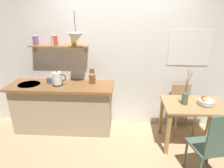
{
  "coord_description": "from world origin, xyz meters",
  "views": [
    {
      "loc": [
        0.09,
        -2.81,
        2.11
      ],
      "look_at": [
        -0.1,
        0.25,
        0.95
      ],
      "focal_mm": 31.24,
      "sensor_mm": 36.0,
      "label": 1
    }
  ],
  "objects": [
    {
      "name": "twig_vase",
      "position": [
        1.05,
        -0.0,
        0.84
      ],
      "size": [
        0.1,
        0.1,
        0.56
      ],
      "color": "#567056",
      "rests_on": "dining_table"
    },
    {
      "name": "ground_plane",
      "position": [
        0.0,
        0.0,
        0.0
      ],
      "size": [
        14.0,
        14.0,
        0.0
      ],
      "primitive_type": "plane",
      "color": "tan"
    },
    {
      "name": "fruit_bowl",
      "position": [
        1.37,
        -0.01,
        0.79
      ],
      "size": [
        0.23,
        0.23,
        0.14
      ],
      "color": "silver",
      "rests_on": "dining_table"
    },
    {
      "name": "dining_chair_far",
      "position": [
        1.15,
        0.41,
        0.49
      ],
      "size": [
        0.42,
        0.42,
        0.87
      ],
      "color": "tan",
      "rests_on": "ground_plane"
    },
    {
      "name": "knife_block",
      "position": [
        -0.46,
        0.39,
        1.01
      ],
      "size": [
        0.1,
        0.16,
        0.28
      ],
      "color": "#9E6B3D",
      "rests_on": "kitchen_counter"
    },
    {
      "name": "coffee_mug_by_sink",
      "position": [
        -1.22,
        0.36,
        0.95
      ],
      "size": [
        0.12,
        0.08,
        0.09
      ],
      "color": "#3D5B89",
      "rests_on": "kitchen_counter"
    },
    {
      "name": "wall_shelf",
      "position": [
        -1.08,
        0.49,
        1.59
      ],
      "size": [
        1.02,
        0.2,
        0.3
      ],
      "color": "#9E6B3D"
    },
    {
      "name": "back_wall",
      "position": [
        0.2,
        0.65,
        1.35
      ],
      "size": [
        6.8,
        0.11,
        2.7
      ],
      "color": "white",
      "rests_on": "ground_plane"
    },
    {
      "name": "kitchen_counter",
      "position": [
        -1.0,
        0.32,
        0.46
      ],
      "size": [
        1.83,
        0.63,
        0.9
      ],
      "color": "tan",
      "rests_on": "ground_plane"
    },
    {
      "name": "dining_table",
      "position": [
        1.21,
        0.01,
        0.61
      ],
      "size": [
        0.95,
        0.67,
        0.74
      ],
      "color": "tan",
      "rests_on": "ground_plane"
    },
    {
      "name": "pendant_lamp",
      "position": [
        -0.67,
        0.26,
        1.72
      ],
      "size": [
        0.27,
        0.27,
        0.46
      ],
      "color": "black"
    },
    {
      "name": "dining_chair_near",
      "position": [
        1.23,
        -0.73,
        0.55
      ],
      "size": [
        0.5,
        0.48,
        1.01
      ],
      "color": "#4C6B5B",
      "rests_on": "ground_plane"
    },
    {
      "name": "electric_kettle",
      "position": [
        -1.04,
        0.27,
        1.02
      ],
      "size": [
        0.27,
        0.18,
        0.25
      ],
      "color": "black",
      "rests_on": "kitchen_counter"
    }
  ]
}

